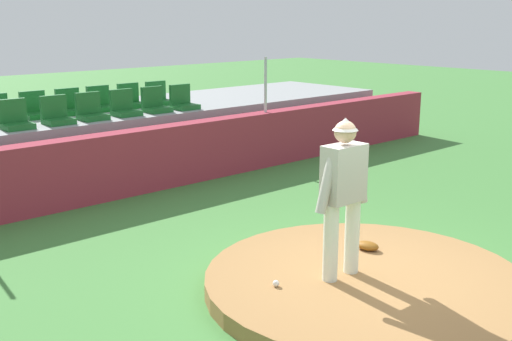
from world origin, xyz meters
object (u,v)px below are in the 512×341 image
(baseball, at_px, (276,283))
(fielding_glove, at_px, (368,246))
(stadium_chair_4, at_px, (124,107))
(stadium_chair_10, at_px, (70,106))
(stadium_chair_13, at_px, (159,97))
(stadium_chair_2, at_px, (57,115))
(stadium_chair_6, at_px, (183,101))
(stadium_chair_3, at_px, (91,111))
(stadium_chair_12, at_px, (131,100))
(stadium_chair_9, at_px, (35,110))
(pitcher, at_px, (343,187))
(stadium_chair_11, at_px, (101,103))
(stadium_chair_1, at_px, (15,120))
(stadium_chair_5, at_px, (155,104))

(baseball, xyz_separation_m, fielding_glove, (1.65, 0.02, 0.02))
(stadium_chair_4, xyz_separation_m, stadium_chair_10, (-0.70, 0.86, 0.00))
(stadium_chair_13, bearing_deg, stadium_chair_2, 17.94)
(stadium_chair_2, bearing_deg, stadium_chair_4, -178.38)
(stadium_chair_13, bearing_deg, fielding_glove, 78.24)
(stadium_chair_2, bearing_deg, stadium_chair_6, 179.85)
(stadium_chair_2, bearing_deg, stadium_chair_3, -178.46)
(stadium_chair_3, height_order, stadium_chair_4, same)
(stadium_chair_4, bearing_deg, stadium_chair_12, -127.69)
(fielding_glove, relative_size, stadium_chair_9, 0.60)
(pitcher, xyz_separation_m, stadium_chair_6, (2.32, 6.26, 0.13))
(stadium_chair_12, bearing_deg, stadium_chair_10, 1.22)
(stadium_chair_3, distance_m, stadium_chair_10, 0.88)
(stadium_chair_3, bearing_deg, stadium_chair_10, -91.44)
(stadium_chair_6, height_order, stadium_chair_12, same)
(stadium_chair_4, distance_m, stadium_chair_11, 0.88)
(stadium_chair_3, relative_size, stadium_chair_11, 1.00)
(baseball, xyz_separation_m, stadium_chair_1, (-0.42, 5.98, 1.16))
(stadium_chair_3, bearing_deg, stadium_chair_2, 1.54)
(pitcher, distance_m, stadium_chair_5, 6.52)
(stadium_chair_1, distance_m, stadium_chair_10, 1.71)
(stadium_chair_4, bearing_deg, stadium_chair_10, -51.15)
(fielding_glove, xyz_separation_m, stadium_chair_12, (0.76, 6.89, 1.14))
(fielding_glove, height_order, stadium_chair_12, stadium_chair_12)
(fielding_glove, bearing_deg, stadium_chair_5, -18.50)
(stadium_chair_4, height_order, stadium_chair_9, same)
(stadium_chair_1, distance_m, stadium_chair_12, 2.98)
(fielding_glove, bearing_deg, baseball, 79.58)
(pitcher, relative_size, stadium_chair_2, 3.68)
(stadium_chair_1, bearing_deg, stadium_chair_3, -179.20)
(stadium_chair_3, height_order, stadium_chair_9, same)
(stadium_chair_10, bearing_deg, stadium_chair_3, 88.56)
(stadium_chair_2, relative_size, stadium_chair_11, 1.00)
(stadium_chair_6, bearing_deg, stadium_chair_13, -89.79)
(stadium_chair_9, bearing_deg, stadium_chair_5, 157.18)
(fielding_glove, bearing_deg, stadium_chair_2, 1.41)
(stadium_chair_5, relative_size, stadium_chair_12, 1.00)
(pitcher, relative_size, fielding_glove, 6.14)
(baseball, distance_m, stadium_chair_5, 6.59)
(stadium_chair_10, bearing_deg, stadium_chair_2, 52.04)
(stadium_chair_1, relative_size, stadium_chair_4, 1.00)
(stadium_chair_1, relative_size, stadium_chair_5, 1.00)
(stadium_chair_1, distance_m, stadium_chair_9, 1.18)
(stadium_chair_1, relative_size, stadium_chair_2, 1.00)
(pitcher, relative_size, stadium_chair_12, 3.68)
(baseball, relative_size, stadium_chair_6, 0.15)
(pitcher, height_order, stadium_chair_10, pitcher)
(baseball, height_order, stadium_chair_3, stadium_chair_3)
(stadium_chair_10, xyz_separation_m, stadium_chair_13, (2.05, -0.01, 0.00))
(fielding_glove, distance_m, stadium_chair_1, 6.41)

